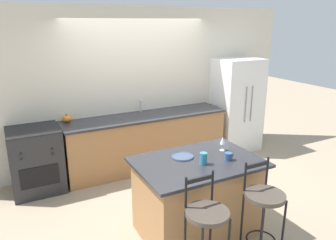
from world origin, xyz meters
name	(u,v)px	position (x,y,z in m)	size (l,w,h in m)	color
ground_plane	(156,174)	(0.00, 0.00, 0.00)	(18.00, 18.00, 0.00)	tan
wall_back	(137,87)	(0.00, 0.73, 1.35)	(6.00, 0.07, 2.70)	beige
back_counter	(146,141)	(0.00, 0.39, 0.47)	(2.82, 0.71, 0.93)	#A87547
sink_faucet	(141,104)	(0.00, 0.59, 1.07)	(0.02, 0.13, 0.22)	#ADAFB5
kitchen_island	(197,196)	(-0.22, -1.61, 0.47)	(1.43, 0.99, 0.92)	#A87547
refrigerator	(236,105)	(1.92, 0.37, 0.89)	(0.85, 0.70, 1.78)	white
oven_range	(36,160)	(-1.79, 0.36, 0.48)	(0.73, 0.71, 0.97)	#28282B
bar_stool_near	(207,224)	(-0.57, -2.33, 0.63)	(0.41, 0.41, 1.09)	black
bar_stool_far	(263,206)	(0.13, -2.33, 0.63)	(0.41, 0.41, 1.09)	black
dinner_plate	(183,156)	(-0.32, -1.43, 0.93)	(0.27, 0.27, 0.02)	#425170
wine_glass	(223,141)	(0.21, -1.48, 1.05)	(0.07, 0.07, 0.18)	white
coffee_mug	(228,156)	(0.10, -1.75, 0.97)	(0.12, 0.09, 0.09)	#335689
tumbler_cup	(203,159)	(-0.22, -1.72, 0.99)	(0.08, 0.08, 0.14)	teal
pumpkin_decoration	(67,119)	(-1.26, 0.58, 0.99)	(0.14, 0.14, 0.13)	orange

